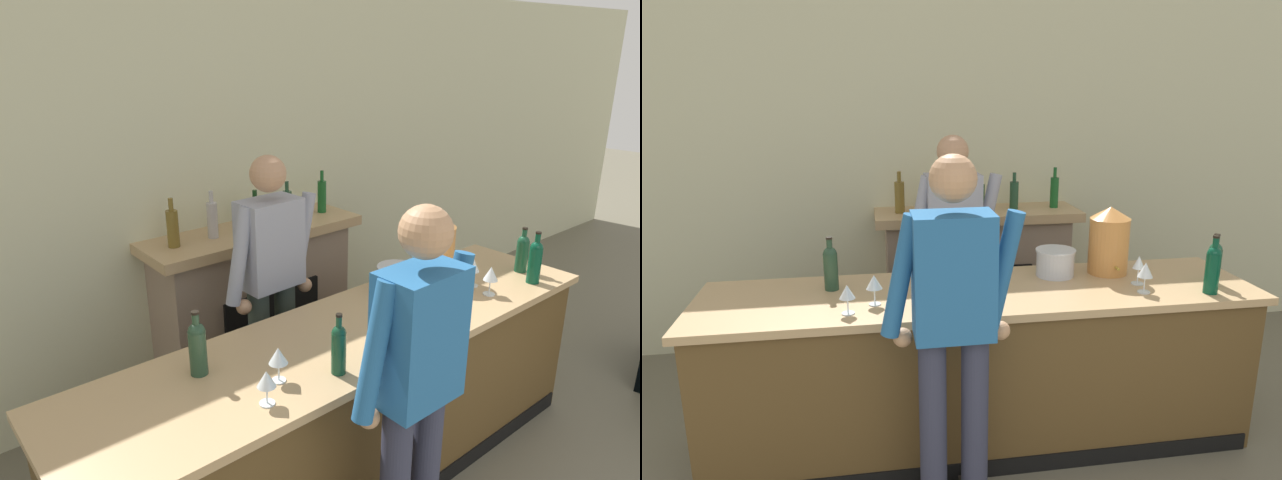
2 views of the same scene
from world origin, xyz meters
TOP-DOWN VIEW (x-y plane):
  - wall_back_panel at (0.00, 4.58)m, footprint 12.00×0.07m
  - bar_counter at (-0.10, 3.03)m, footprint 3.14×0.79m
  - fireplace_stone at (0.12, 4.32)m, footprint 1.58×0.52m
  - person_customer at (-0.36, 2.43)m, footprint 0.66×0.30m
  - person_bartender at (-0.16, 3.71)m, footprint 0.66×0.32m
  - copper_dispenser at (0.72, 3.21)m, footprint 0.25×0.28m
  - ice_bucket_steel at (0.39, 3.21)m, footprint 0.24×0.24m
  - wine_bottle_riesling_slim at (-0.46, 2.78)m, footprint 0.07×0.07m
  - wine_bottle_rose_blush at (1.25, 2.92)m, footprint 0.08×0.08m
  - wine_bottle_cabernet_heavy at (1.14, 2.77)m, footprint 0.08×0.08m
  - wine_bottle_chardonnay_pale at (-0.94, 3.18)m, footprint 0.08×0.08m
  - wine_glass_front_right at (-0.84, 2.79)m, footprint 0.08×0.08m
  - wine_glass_by_dispenser at (0.78, 2.84)m, footprint 0.09×0.09m
  - wine_glass_front_left at (0.81, 2.98)m, footprint 0.07×0.07m
  - wine_glass_back_row at (-0.70, 2.90)m, footprint 0.09×0.09m

SIDE VIEW (x-z plane):
  - bar_counter at x=-0.10m, z-range 0.00..0.95m
  - fireplace_stone at x=0.12m, z-range -0.15..1.31m
  - person_bartender at x=-0.16m, z-range 0.10..1.86m
  - person_customer at x=-0.36m, z-range 0.10..1.89m
  - ice_bucket_steel at x=0.39m, z-range 0.95..1.11m
  - wine_glass_front_right at x=-0.84m, z-range 0.98..1.14m
  - wine_glass_back_row at x=-0.70m, z-range 0.99..1.15m
  - wine_glass_front_left at x=0.81m, z-range 0.99..1.16m
  - wine_glass_by_dispenser at x=0.78m, z-range 0.99..1.16m
  - wine_bottle_riesling_slim at x=-0.46m, z-range 0.93..1.22m
  - wine_bottle_rose_blush at x=1.25m, z-range 0.94..1.23m
  - wine_bottle_chardonnay_pale at x=-0.94m, z-range 0.94..1.24m
  - wine_bottle_cabernet_heavy at x=1.14m, z-range 0.93..1.26m
  - copper_dispenser at x=0.72m, z-range 0.95..1.37m
  - wall_back_panel at x=0.00m, z-range 0.00..2.75m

